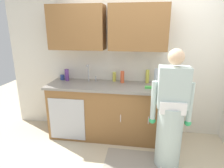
{
  "coord_description": "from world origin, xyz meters",
  "views": [
    {
      "loc": [
        0.02,
        -2.32,
        1.87
      ],
      "look_at": [
        -0.42,
        0.55,
        1.0
      ],
      "focal_mm": 30.95,
      "sensor_mm": 36.0,
      "label": 1
    }
  ],
  "objects_px": {
    "sink": "(89,85)",
    "bottle_soap": "(147,76)",
    "sponge": "(148,87)",
    "person_at_sink": "(170,119)",
    "cup_by_sink": "(62,77)",
    "bottle_water_tall": "(114,77)",
    "bottle_dish_liquid": "(122,77)",
    "bottle_water_short": "(156,76)",
    "bottle_cleaner_spray": "(67,75)"
  },
  "relations": [
    {
      "from": "bottle_soap",
      "to": "bottle_water_tall",
      "type": "relative_size",
      "value": 1.39
    },
    {
      "from": "sink",
      "to": "bottle_water_tall",
      "type": "height_order",
      "value": "sink"
    },
    {
      "from": "bottle_dish_liquid",
      "to": "sink",
      "type": "bearing_deg",
      "value": -165.21
    },
    {
      "from": "bottle_soap",
      "to": "bottle_water_tall",
      "type": "bearing_deg",
      "value": 178.41
    },
    {
      "from": "sink",
      "to": "bottle_soap",
      "type": "distance_m",
      "value": 1.01
    },
    {
      "from": "cup_by_sink",
      "to": "sponge",
      "type": "bearing_deg",
      "value": -10.33
    },
    {
      "from": "person_at_sink",
      "to": "bottle_cleaner_spray",
      "type": "height_order",
      "value": "person_at_sink"
    },
    {
      "from": "sponge",
      "to": "bottle_dish_liquid",
      "type": "bearing_deg",
      "value": 150.72
    },
    {
      "from": "bottle_cleaner_spray",
      "to": "bottle_soap",
      "type": "height_order",
      "value": "bottle_soap"
    },
    {
      "from": "bottle_water_tall",
      "to": "sink",
      "type": "bearing_deg",
      "value": -151.22
    },
    {
      "from": "sink",
      "to": "person_at_sink",
      "type": "height_order",
      "value": "person_at_sink"
    },
    {
      "from": "bottle_soap",
      "to": "sponge",
      "type": "relative_size",
      "value": 2.06
    },
    {
      "from": "bottle_soap",
      "to": "bottle_water_tall",
      "type": "xyz_separation_m",
      "value": [
        -0.57,
        0.02,
        -0.03
      ]
    },
    {
      "from": "bottle_cleaner_spray",
      "to": "cup_by_sink",
      "type": "relative_size",
      "value": 2.27
    },
    {
      "from": "bottle_soap",
      "to": "bottle_water_tall",
      "type": "height_order",
      "value": "bottle_soap"
    },
    {
      "from": "person_at_sink",
      "to": "bottle_water_short",
      "type": "distance_m",
      "value": 0.89
    },
    {
      "from": "person_at_sink",
      "to": "bottle_dish_liquid",
      "type": "relative_size",
      "value": 7.96
    },
    {
      "from": "bottle_water_tall",
      "to": "sponge",
      "type": "bearing_deg",
      "value": -28.76
    },
    {
      "from": "sink",
      "to": "sponge",
      "type": "bearing_deg",
      "value": -5.73
    },
    {
      "from": "sink",
      "to": "person_at_sink",
      "type": "distance_m",
      "value": 1.44
    },
    {
      "from": "bottle_water_tall",
      "to": "bottle_water_short",
      "type": "height_order",
      "value": "bottle_water_short"
    },
    {
      "from": "sink",
      "to": "bottle_cleaner_spray",
      "type": "relative_size",
      "value": 2.43
    },
    {
      "from": "person_at_sink",
      "to": "bottle_soap",
      "type": "xyz_separation_m",
      "value": [
        -0.3,
        0.84,
        0.36
      ]
    },
    {
      "from": "bottle_dish_liquid",
      "to": "sponge",
      "type": "relative_size",
      "value": 1.85
    },
    {
      "from": "sink",
      "to": "sponge",
      "type": "xyz_separation_m",
      "value": [
        0.99,
        -0.1,
        0.03
      ]
    },
    {
      "from": "person_at_sink",
      "to": "bottle_soap",
      "type": "relative_size",
      "value": 7.15
    },
    {
      "from": "bottle_soap",
      "to": "person_at_sink",
      "type": "bearing_deg",
      "value": -70.51
    },
    {
      "from": "cup_by_sink",
      "to": "person_at_sink",
      "type": "bearing_deg",
      "value": -24.22
    },
    {
      "from": "cup_by_sink",
      "to": "bottle_water_short",
      "type": "bearing_deg",
      "value": -1.07
    },
    {
      "from": "person_at_sink",
      "to": "sponge",
      "type": "xyz_separation_m",
      "value": [
        -0.28,
        0.54,
        0.26
      ]
    },
    {
      "from": "person_at_sink",
      "to": "sponge",
      "type": "distance_m",
      "value": 0.66
    },
    {
      "from": "bottle_dish_liquid",
      "to": "bottle_soap",
      "type": "relative_size",
      "value": 0.9
    },
    {
      "from": "bottle_water_short",
      "to": "bottle_dish_liquid",
      "type": "bearing_deg",
      "value": -179.74
    },
    {
      "from": "bottle_dish_liquid",
      "to": "cup_by_sink",
      "type": "relative_size",
      "value": 2.24
    },
    {
      "from": "bottle_soap",
      "to": "sink",
      "type": "bearing_deg",
      "value": -168.05
    },
    {
      "from": "bottle_water_tall",
      "to": "bottle_water_short",
      "type": "distance_m",
      "value": 0.71
    },
    {
      "from": "bottle_water_short",
      "to": "cup_by_sink",
      "type": "bearing_deg",
      "value": 178.93
    },
    {
      "from": "sponge",
      "to": "bottle_cleaner_spray",
      "type": "bearing_deg",
      "value": 170.42
    },
    {
      "from": "bottle_water_short",
      "to": "person_at_sink",
      "type": "bearing_deg",
      "value": -78.35
    },
    {
      "from": "bottle_water_tall",
      "to": "sponge",
      "type": "xyz_separation_m",
      "value": [
        0.59,
        -0.32,
        -0.07
      ]
    },
    {
      "from": "sink",
      "to": "bottle_water_short",
      "type": "xyz_separation_m",
      "value": [
        1.11,
        0.15,
        0.15
      ]
    },
    {
      "from": "person_at_sink",
      "to": "bottle_cleaner_spray",
      "type": "distance_m",
      "value": 1.91
    },
    {
      "from": "sink",
      "to": "bottle_water_short",
      "type": "distance_m",
      "value": 1.13
    },
    {
      "from": "cup_by_sink",
      "to": "sponge",
      "type": "xyz_separation_m",
      "value": [
        1.53,
        -0.28,
        -0.03
      ]
    },
    {
      "from": "sink",
      "to": "bottle_water_short",
      "type": "relative_size",
      "value": 1.87
    },
    {
      "from": "cup_by_sink",
      "to": "bottle_cleaner_spray",
      "type": "bearing_deg",
      "value": -20.17
    },
    {
      "from": "person_at_sink",
      "to": "bottle_water_tall",
      "type": "xyz_separation_m",
      "value": [
        -0.87,
        0.86,
        0.33
      ]
    },
    {
      "from": "bottle_dish_liquid",
      "to": "sponge",
      "type": "bearing_deg",
      "value": -29.28
    },
    {
      "from": "sink",
      "to": "person_at_sink",
      "type": "xyz_separation_m",
      "value": [
        1.28,
        -0.64,
        -0.23
      ]
    },
    {
      "from": "bottle_cleaner_spray",
      "to": "bottle_water_short",
      "type": "height_order",
      "value": "bottle_water_short"
    }
  ]
}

